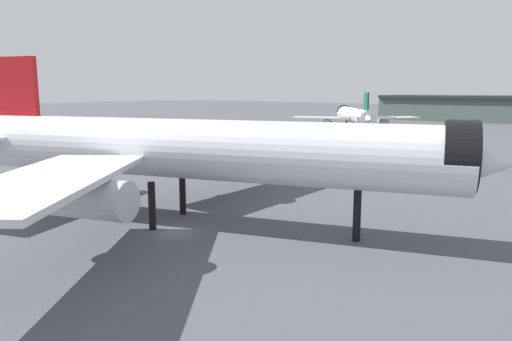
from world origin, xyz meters
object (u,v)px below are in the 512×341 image
traffic_cone_near_nose (210,169)px  airliner_far_taxiway (354,116)px  baggage_tug_wing (49,173)px  airliner_near_gate (187,150)px

traffic_cone_near_nose → airliner_far_taxiway: bearing=97.3°
airliner_far_taxiway → baggage_tug_wing: size_ratio=11.57×
traffic_cone_near_nose → airliner_near_gate: bearing=-52.1°
airliner_near_gate → traffic_cone_near_nose: size_ratio=91.38×
airliner_near_gate → airliner_far_taxiway: size_ratio=1.56×
baggage_tug_wing → traffic_cone_near_nose: baggage_tug_wing is taller
airliner_far_taxiway → traffic_cone_near_nose: size_ratio=58.63×
baggage_tug_wing → traffic_cone_near_nose: size_ratio=5.07×
baggage_tug_wing → traffic_cone_near_nose: (15.67, 21.27, -0.63)m
baggage_tug_wing → airliner_far_taxiway: bearing=43.7°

